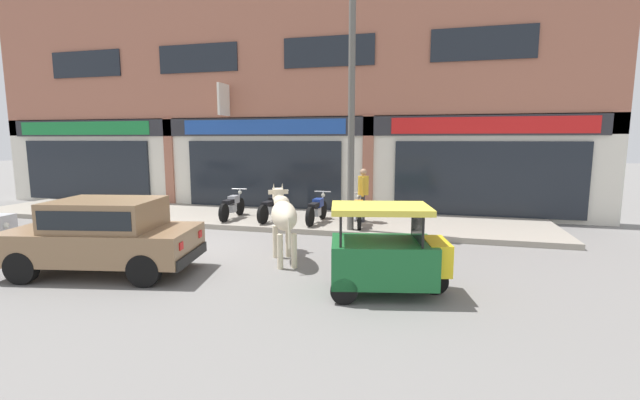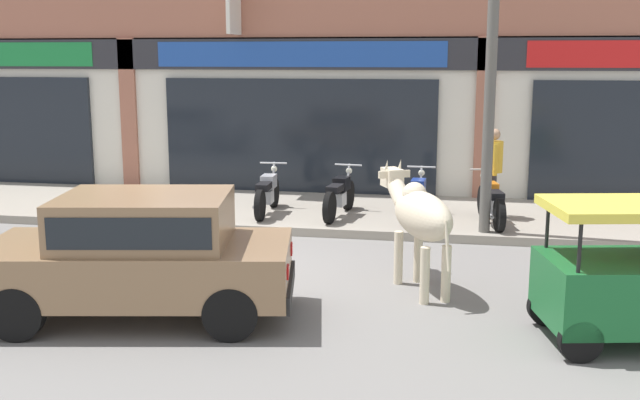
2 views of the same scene
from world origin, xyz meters
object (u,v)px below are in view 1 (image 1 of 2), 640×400
at_px(motorcycle_0, 232,206).
at_px(motorcycle_2, 317,210).
at_px(cow, 283,215).
at_px(auto_rickshaw, 387,256).
at_px(utility_pole, 351,113).
at_px(motorcycle_1, 273,208).
at_px(pedestrian, 363,189).
at_px(car_1, 105,232).
at_px(motorcycle_3, 359,212).

xyz_separation_m(motorcycle_0, motorcycle_2, (2.74, 0.01, 0.00)).
xyz_separation_m(cow, auto_rickshaw, (2.33, -1.40, -0.35)).
bearing_deg(utility_pole, cow, -107.73).
bearing_deg(motorcycle_0, auto_rickshaw, -43.53).
distance_m(motorcycle_1, pedestrian, 2.82).
distance_m(car_1, auto_rickshaw, 5.44).
bearing_deg(motorcycle_2, motorcycle_0, -179.86).
bearing_deg(motorcycle_2, motorcycle_1, 179.62).
distance_m(motorcycle_1, utility_pole, 3.85).
height_order(cow, auto_rickshaw, cow).
xyz_separation_m(auto_rickshaw, motorcycle_2, (-2.57, 5.05, -0.12)).
xyz_separation_m(motorcycle_2, pedestrian, (1.32, 0.45, 0.60)).
relative_size(motorcycle_3, pedestrian, 1.12).
height_order(car_1, motorcycle_0, car_1).
height_order(motorcycle_3, utility_pole, utility_pole).
distance_m(motorcycle_0, pedestrian, 4.13).
height_order(cow, utility_pole, utility_pole).
bearing_deg(cow, auto_rickshaw, -30.92).
bearing_deg(motorcycle_3, auto_rickshaw, -75.42).
height_order(motorcycle_1, motorcycle_2, same).
bearing_deg(utility_pole, auto_rickshaw, -71.79).
bearing_deg(pedestrian, utility_pole, -97.42).
bearing_deg(motorcycle_0, car_1, -91.32).
bearing_deg(pedestrian, auto_rickshaw, -77.19).
height_order(motorcycle_2, utility_pole, utility_pole).
relative_size(cow, motorcycle_0, 1.09).
relative_size(motorcycle_0, utility_pole, 0.29).
height_order(pedestrian, utility_pole, utility_pole).
height_order(cow, motorcycle_0, cow).
bearing_deg(motorcycle_0, motorcycle_1, 0.68).
bearing_deg(car_1, pedestrian, 53.97).
bearing_deg(utility_pole, motorcycle_1, 163.14).
height_order(motorcycle_0, motorcycle_2, same).
xyz_separation_m(motorcycle_3, pedestrian, (0.04, 0.54, 0.60)).
distance_m(motorcycle_2, utility_pole, 3.09).
xyz_separation_m(car_1, motorcycle_3, (4.14, 5.21, -0.28)).
height_order(motorcycle_0, motorcycle_3, same).
height_order(auto_rickshaw, motorcycle_0, auto_rickshaw).
bearing_deg(utility_pole, pedestrian, 82.58).
xyz_separation_m(auto_rickshaw, pedestrian, (-1.25, 5.51, 0.47)).
relative_size(motorcycle_1, motorcycle_3, 1.01).
xyz_separation_m(cow, utility_pole, (0.92, 2.89, 2.29)).
height_order(auto_rickshaw, utility_pole, utility_pole).
bearing_deg(pedestrian, motorcycle_1, -170.75).
height_order(motorcycle_0, motorcycle_1, same).
bearing_deg(pedestrian, motorcycle_2, -161.06).
relative_size(auto_rickshaw, utility_pole, 0.34).
distance_m(cow, motorcycle_3, 3.74).
bearing_deg(cow, motorcycle_1, 114.03).
distance_m(auto_rickshaw, pedestrian, 5.67).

